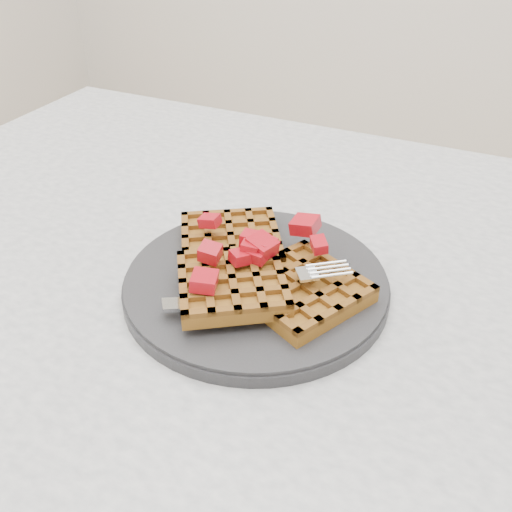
# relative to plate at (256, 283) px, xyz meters

# --- Properties ---
(table) EXTENTS (1.20, 0.80, 0.75)m
(table) POSITION_rel_plate_xyz_m (0.05, 0.02, -0.12)
(table) COLOR silver
(table) RESTS_ON ground
(plate) EXTENTS (0.26, 0.26, 0.02)m
(plate) POSITION_rel_plate_xyz_m (0.00, 0.00, 0.00)
(plate) COLOR #242427
(plate) RESTS_ON table
(waffles) EXTENTS (0.23, 0.21, 0.03)m
(waffles) POSITION_rel_plate_xyz_m (0.00, -0.00, 0.02)
(waffles) COLOR #935E1F
(waffles) RESTS_ON plate
(strawberry_pile) EXTENTS (0.15, 0.15, 0.02)m
(strawberry_pile) POSITION_rel_plate_xyz_m (0.00, -0.00, 0.05)
(strawberry_pile) COLOR #91000D
(strawberry_pile) RESTS_ON waffles
(fork) EXTENTS (0.16, 0.13, 0.02)m
(fork) POSITION_rel_plate_xyz_m (0.03, -0.03, 0.02)
(fork) COLOR silver
(fork) RESTS_ON plate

